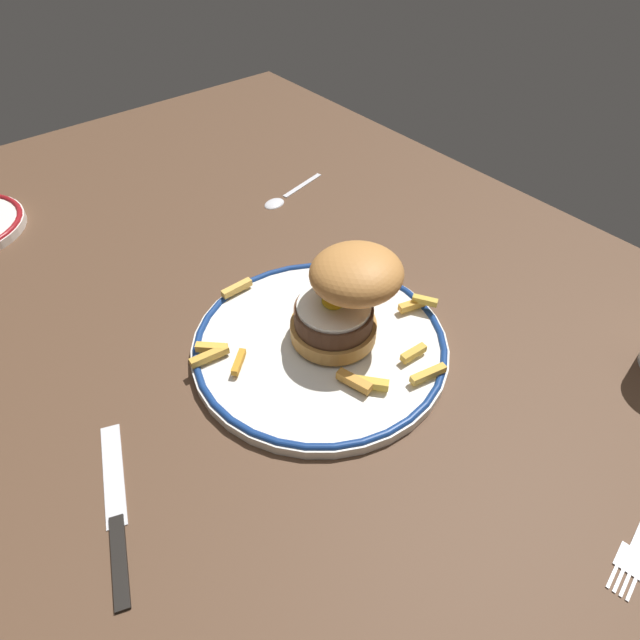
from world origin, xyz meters
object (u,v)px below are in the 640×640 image
at_px(burger, 346,295).
at_px(spoon, 280,198).
at_px(dinner_plate, 320,344).
at_px(knife, 116,521).

height_order(burger, spoon, burger).
relative_size(dinner_plate, spoon, 2.16).
bearing_deg(burger, knife, -82.50).
bearing_deg(dinner_plate, spoon, 151.60).
bearing_deg(burger, spoon, 156.77).
bearing_deg(spoon, dinner_plate, -28.40).
xyz_separation_m(dinner_plate, burger, (0.01, 0.03, 0.06)).
distance_m(dinner_plate, burger, 0.07).
bearing_deg(knife, dinner_plate, 100.16).
distance_m(dinner_plate, spoon, 0.33).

